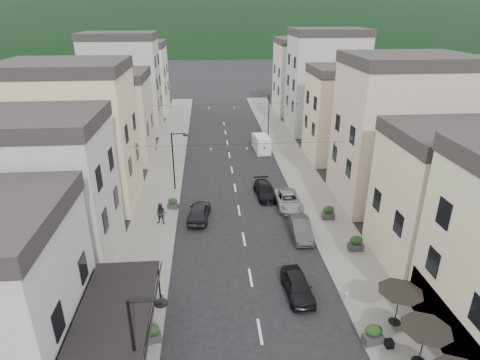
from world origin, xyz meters
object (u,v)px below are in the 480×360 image
object	(u,v)px
parked_car_a	(298,286)
parked_car_b	(301,229)
parked_car_e	(199,212)
pedestrian_b	(161,214)
parked_car_c	(288,200)
delivery_van	(261,143)
parked_car_d	(265,190)
pedestrian_a	(117,290)

from	to	relation	value
parked_car_a	parked_car_b	xyz separation A→B (m)	(1.80, 7.06, 0.02)
parked_car_e	pedestrian_b	bearing A→B (deg)	20.32
parked_car_a	parked_car_c	world-z (taller)	parked_car_a
parked_car_a	parked_car_c	size ratio (longest dim) A/B	0.84
parked_car_b	parked_car_c	distance (m)	5.30
parked_car_c	parked_car_e	distance (m)	8.38
parked_car_c	pedestrian_b	size ratio (longest dim) A/B	2.47
parked_car_a	delivery_van	size ratio (longest dim) A/B	0.89
parked_car_c	parked_car_e	bearing A→B (deg)	-168.20
pedestrian_b	delivery_van	bearing A→B (deg)	74.07
parked_car_a	delivery_van	bearing A→B (deg)	83.78
parked_car_d	pedestrian_b	distance (m)	10.74
parked_car_a	pedestrian_b	distance (m)	13.71
parked_car_d	delivery_van	xyz separation A→B (m)	(1.41, 13.59, 0.38)
parked_car_b	parked_car_c	world-z (taller)	parked_car_b
parked_car_c	pedestrian_a	distance (m)	17.89
parked_car_b	pedestrian_b	distance (m)	11.69
parked_car_e	parked_car_a	bearing A→B (deg)	127.79
parked_car_b	parked_car_e	distance (m)	8.92
parked_car_d	pedestrian_a	bearing A→B (deg)	-131.86
pedestrian_b	pedestrian_a	bearing A→B (deg)	-85.46
parked_car_e	pedestrian_a	world-z (taller)	pedestrian_a
delivery_van	pedestrian_b	size ratio (longest dim) A/B	2.34
parked_car_b	pedestrian_a	world-z (taller)	pedestrian_a
parked_car_d	pedestrian_b	world-z (taller)	pedestrian_b
delivery_van	pedestrian_a	size ratio (longest dim) A/B	2.63
parked_car_d	pedestrian_a	xyz separation A→B (m)	(-11.28, -14.56, 0.32)
parked_car_b	parked_car_c	xyz separation A→B (m)	(0.00, 5.30, -0.04)
parked_car_e	pedestrian_a	bearing A→B (deg)	71.54
parked_car_a	parked_car_d	bearing A→B (deg)	86.62
parked_car_d	pedestrian_b	xyz separation A→B (m)	(-9.55, -4.90, 0.43)
parked_car_b	pedestrian_b	bearing A→B (deg)	168.03
parked_car_d	pedestrian_b	bearing A→B (deg)	-156.91
parked_car_b	pedestrian_a	distance (m)	14.79
delivery_van	pedestrian_a	distance (m)	30.87
pedestrian_a	parked_car_d	bearing A→B (deg)	66.86
delivery_van	pedestrian_b	distance (m)	21.49
delivery_van	pedestrian_b	bearing A→B (deg)	-124.54
delivery_van	pedestrian_a	xyz separation A→B (m)	(-12.69, -28.14, -0.05)
parked_car_b	parked_car_d	bearing A→B (deg)	104.92
parked_car_c	delivery_van	xyz separation A→B (m)	(-0.39, 15.95, 0.37)
parked_car_a	parked_car_c	xyz separation A→B (m)	(1.80, 12.37, -0.02)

